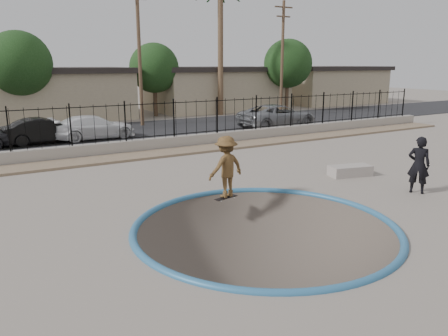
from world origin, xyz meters
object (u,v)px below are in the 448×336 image
car_b (44,131)px  skateboard (226,198)px  videographer (419,165)px  car_d (278,116)px  skater (226,170)px  car_c (94,127)px  concrete_ledge (350,171)px

car_b → skateboard: bearing=-169.7°
videographer → car_d: (5.19, 14.39, -0.15)m
skater → car_c: (-0.68, 13.40, -0.26)m
car_b → car_c: size_ratio=0.90×
concrete_ledge → car_d: bearing=65.1°
videographer → concrete_ledge: size_ratio=1.19×
skater → car_c: bearing=-95.0°
car_b → car_c: 2.63m
skater → car_d: skater is taller
concrete_ledge → skateboard: bearing=-178.4°
videographer → concrete_ledge: videographer is taller
skateboard → videographer: size_ratio=0.45×
skateboard → car_b: bearing=91.8°
skater → videographer: (5.85, -2.59, -0.02)m
videographer → car_b: 18.42m
skateboard → car_b: size_ratio=0.21×
skateboard → car_c: size_ratio=0.18×
skateboard → concrete_ledge: (5.63, 0.15, 0.14)m
skateboard → concrete_ledge: 5.64m
car_d → car_b: bearing=80.8°
skater → car_c: 13.42m
concrete_ledge → car_c: 14.68m
concrete_ledge → car_b: bearing=124.0°
car_b → car_c: car_b is taller
car_c → car_b: bearing=86.3°
videographer → car_d: bearing=-53.0°
skateboard → car_c: (-0.68, 13.40, 0.65)m
skater → concrete_ledge: 5.69m
car_c → car_d: 11.83m
skater → car_d: bearing=-141.0°
skateboard → concrete_ledge: concrete_ledge is taller
skateboard → car_c: car_c is taller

